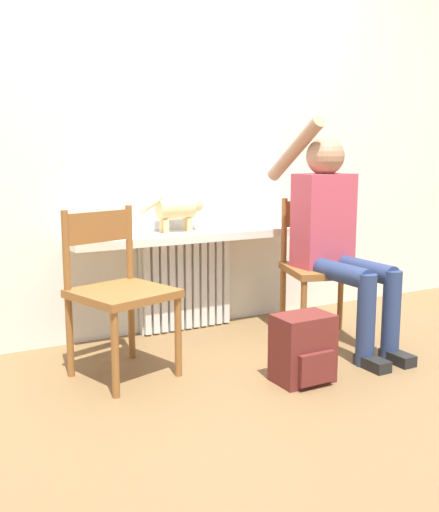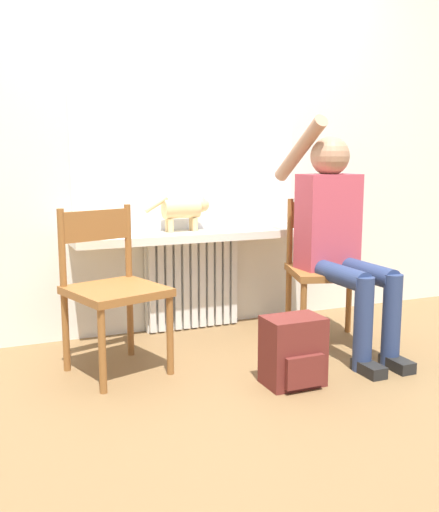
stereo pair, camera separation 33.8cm
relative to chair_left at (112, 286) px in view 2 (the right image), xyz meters
name	(u,v)px [view 2 (the right image)]	position (x,y,z in m)	size (l,w,h in m)	color
ground_plane	(277,392)	(0.64, -0.59, -0.45)	(12.00, 12.00, 0.00)	brown
wall_with_window	(186,115)	(0.64, 0.64, 0.90)	(7.00, 0.06, 2.70)	silver
radiator	(192,283)	(0.64, 0.56, -0.15)	(0.61, 0.08, 0.59)	silver
windowsill	(197,236)	(0.64, 0.47, 0.17)	(1.53, 0.28, 0.05)	silver
window_glass	(188,117)	(0.64, 0.60, 0.89)	(1.46, 0.01, 1.39)	white
chair_left	(112,286)	(0.00, 0.00, 0.00)	(0.54, 0.54, 0.85)	brown
chair_right	(327,268)	(1.29, 0.00, 0.00)	(0.55, 0.55, 0.85)	brown
person	(338,232)	(1.28, -0.12, 0.23)	(0.36, 1.04, 1.33)	navy
cat	(184,209)	(0.57, 0.50, 0.33)	(0.42, 0.12, 0.22)	#DBB77A
backpack	(293,352)	(0.76, -0.54, -0.28)	(0.28, 0.23, 0.34)	maroon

